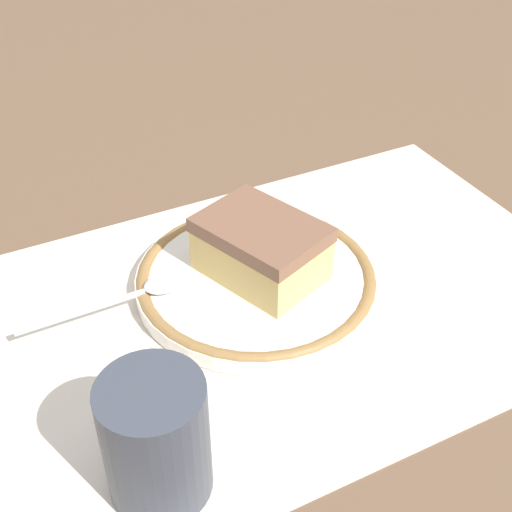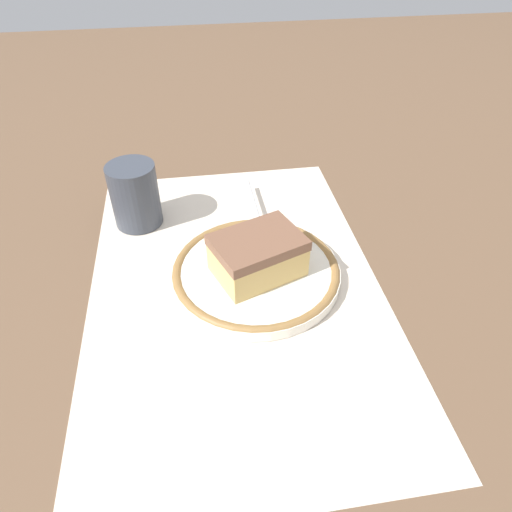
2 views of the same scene
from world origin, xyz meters
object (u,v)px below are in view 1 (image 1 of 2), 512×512
Objects in this scene: spoon at (145,290)px; cup at (157,446)px; plate at (256,279)px; cake_slice at (261,248)px.

spoon is 0.17m from cup.
spoon is (-0.09, 0.02, 0.01)m from plate.
plate is at bearing 46.01° from cup.
cake_slice is at bearing 45.16° from cup.
plate is 0.09m from spoon.
plate is 1.71× the size of cake_slice.
cake_slice is at bearing 11.89° from plate.
cake_slice is at bearing -10.28° from spoon.
plate is 0.20m from cup.
cup is (-0.05, -0.16, 0.02)m from spoon.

